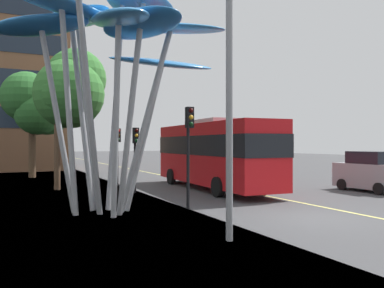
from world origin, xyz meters
TOP-DOWN VIEW (x-y plane):
  - ground at (-0.69, 0.00)m, footprint 120.00×240.00m
  - red_bus at (0.98, 8.90)m, footprint 3.04×11.24m
  - leaf_sculpture at (-6.05, 4.11)m, footprint 8.29×8.73m
  - traffic_light_kerb_near at (-3.06, 3.37)m, footprint 0.28×0.42m
  - traffic_light_kerb_far at (-3.41, 9.03)m, footprint 0.28×0.42m
  - traffic_light_island_mid at (-3.43, 12.43)m, footprint 0.28×0.42m
  - car_parked_mid at (8.06, 4.40)m, footprint 2.00×3.80m
  - street_lamp at (-3.95, -1.59)m, footprint 1.42×0.44m
  - tree_pavement_near at (-6.05, 12.68)m, footprint 4.15×4.32m
  - tree_pavement_far at (-7.01, 20.78)m, footprint 5.27×4.99m

SIDE VIEW (x-z plane):
  - ground at x=-0.69m, z-range -0.10..0.00m
  - car_parked_mid at x=8.06m, z-range -0.06..2.05m
  - red_bus at x=0.98m, z-range 0.18..4.01m
  - traffic_light_kerb_far at x=-3.41m, z-range 0.76..4.08m
  - traffic_light_island_mid at x=-3.43m, z-range 0.77..4.17m
  - traffic_light_kerb_near at x=-3.06m, z-range 0.87..4.79m
  - tree_pavement_far at x=-7.01m, z-range 1.43..9.15m
  - street_lamp at x=-3.95m, z-range 1.08..9.98m
  - tree_pavement_near at x=-6.05m, z-range 1.62..9.62m
  - leaf_sculpture at x=-6.05m, z-range 2.28..11.24m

